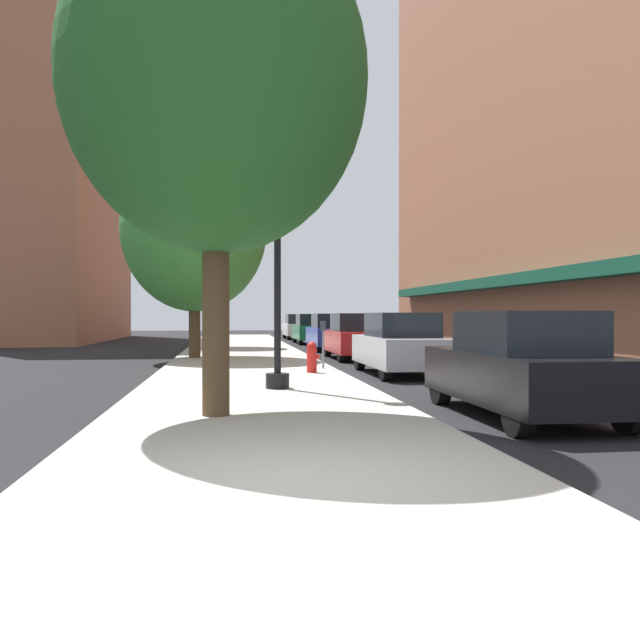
{
  "coord_description": "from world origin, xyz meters",
  "views": [
    {
      "loc": [
        -0.52,
        -5.73,
        1.6
      ],
      "look_at": [
        3.29,
        21.85,
        1.39
      ],
      "focal_mm": 36.88,
      "sensor_mm": 36.0,
      "label": 1
    }
  ],
  "objects": [
    {
      "name": "ground_plane",
      "position": [
        4.0,
        18.0,
        0.0
      ],
      "size": [
        90.0,
        90.0,
        0.0
      ],
      "primitive_type": "plane",
      "color": "black"
    },
    {
      "name": "sidewalk_slab",
      "position": [
        0.0,
        19.0,
        0.06
      ],
      "size": [
        4.8,
        50.0,
        0.12
      ],
      "primitive_type": "cube",
      "color": "#A8A399",
      "rests_on": "ground"
    },
    {
      "name": "building_right_brick",
      "position": [
        14.99,
        22.0,
        14.95
      ],
      "size": [
        6.8,
        40.0,
        29.95
      ],
      "color": "#9E6047",
      "rests_on": "ground"
    },
    {
      "name": "building_far_background",
      "position": [
        -11.01,
        37.0,
        10.04
      ],
      "size": [
        6.8,
        18.0,
        20.12
      ],
      "color": "#9E6047",
      "rests_on": "ground"
    },
    {
      "name": "lamppost",
      "position": [
        0.44,
        7.52,
        3.2
      ],
      "size": [
        0.48,
        0.48,
        5.9
      ],
      "color": "black",
      "rests_on": "sidewalk_slab"
    },
    {
      "name": "fire_hydrant",
      "position": [
        1.58,
        11.01,
        0.52
      ],
      "size": [
        0.33,
        0.26,
        0.79
      ],
      "color": "red",
      "rests_on": "sidewalk_slab"
    },
    {
      "name": "parking_meter_near",
      "position": [
        2.05,
        12.24,
        0.95
      ],
      "size": [
        0.14,
        0.09,
        1.31
      ],
      "color": "slate",
      "rests_on": "sidewalk_slab"
    },
    {
      "name": "tree_near",
      "position": [
        -1.72,
        17.43,
        4.6
      ],
      "size": [
        5.02,
        5.02,
        7.37
      ],
      "color": "#4C3823",
      "rests_on": "sidewalk_slab"
    },
    {
      "name": "tree_mid",
      "position": [
        -1.43,
        25.15,
        4.61
      ],
      "size": [
        3.76,
        3.76,
        6.67
      ],
      "color": "#422D1E",
      "rests_on": "sidewalk_slab"
    },
    {
      "name": "tree_far",
      "position": [
        -0.72,
        4.07,
        5.07
      ],
      "size": [
        4.49,
        4.49,
        7.54
      ],
      "color": "#4C3823",
      "rests_on": "sidewalk_slab"
    },
    {
      "name": "car_black",
      "position": [
        4.0,
        3.96,
        0.81
      ],
      "size": [
        1.8,
        4.3,
        1.66
      ],
      "rotation": [
        0.0,
        0.0,
        -0.03
      ],
      "color": "black",
      "rests_on": "ground"
    },
    {
      "name": "car_silver",
      "position": [
        4.0,
        11.31,
        0.81
      ],
      "size": [
        1.8,
        4.3,
        1.66
      ],
      "rotation": [
        0.0,
        0.0,
        -0.04
      ],
      "color": "black",
      "rests_on": "ground"
    },
    {
      "name": "car_red",
      "position": [
        4.0,
        17.62,
        0.81
      ],
      "size": [
        1.8,
        4.3,
        1.66
      ],
      "rotation": [
        0.0,
        0.0,
        0.02
      ],
      "color": "black",
      "rests_on": "ground"
    },
    {
      "name": "car_blue",
      "position": [
        4.0,
        23.34,
        0.81
      ],
      "size": [
        1.8,
        4.3,
        1.66
      ],
      "rotation": [
        0.0,
        0.0,
        -0.0
      ],
      "color": "black",
      "rests_on": "ground"
    },
    {
      "name": "car_green",
      "position": [
        4.0,
        30.47,
        0.81
      ],
      "size": [
        1.8,
        4.3,
        1.66
      ],
      "rotation": [
        0.0,
        0.0,
        0.01
      ],
      "color": "black",
      "rests_on": "ground"
    },
    {
      "name": "car_white",
      "position": [
        4.0,
        37.56,
        0.81
      ],
      "size": [
        1.8,
        4.3,
        1.66
      ],
      "rotation": [
        0.0,
        0.0,
        -0.03
      ],
      "color": "black",
      "rests_on": "ground"
    }
  ]
}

